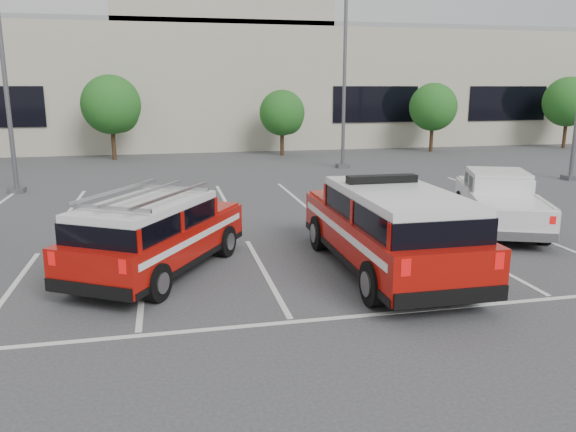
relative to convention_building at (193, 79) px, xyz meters
name	(u,v)px	position (x,y,z in m)	size (l,w,h in m)	color
ground	(265,273)	(-0.18, -31.86, -4.72)	(120.00, 120.00, 0.00)	#37373A
stall_markings	(239,226)	(-0.18, -27.36, -4.71)	(23.00, 15.00, 0.01)	silver
convention_building	(193,79)	(0.00, 0.00, 0.00)	(60.00, 16.99, 13.20)	#B4AE99
tree_mid_left	(113,107)	(-5.09, -9.82, -1.68)	(3.37, 3.37, 4.85)	#3F2B19
tree_mid_right	(283,114)	(4.91, -9.82, -2.22)	(2.77, 2.77, 3.99)	#3F2B19
tree_right	(434,109)	(14.91, -9.82, -1.95)	(3.07, 3.07, 4.42)	#3F2B19
tree_far_right	(569,103)	(24.91, -9.82, -1.68)	(3.37, 3.37, 4.85)	#3F2B19
light_pole_left	(3,59)	(-8.18, -19.86, 0.47)	(0.90, 0.60, 10.24)	#59595E
light_pole_mid	(345,66)	(6.82, -15.86, 0.47)	(0.90, 0.60, 10.24)	#59595E
fire_chief_suv	(388,235)	(2.58, -32.42, -3.83)	(2.25, 6.17, 2.17)	#9B0D07
white_pickup	(499,206)	(7.46, -29.16, -4.06)	(3.73, 5.73, 1.66)	silver
ladder_suv	(156,240)	(-2.57, -31.39, -3.93)	(4.26, 5.31, 1.97)	#9B0D07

